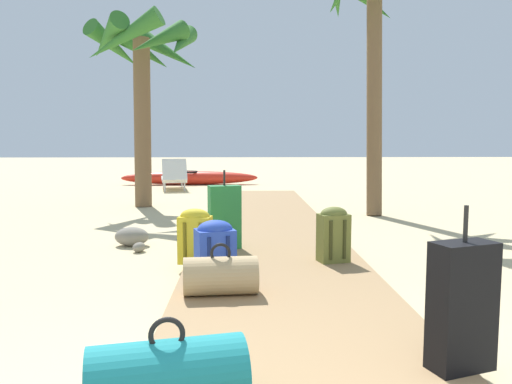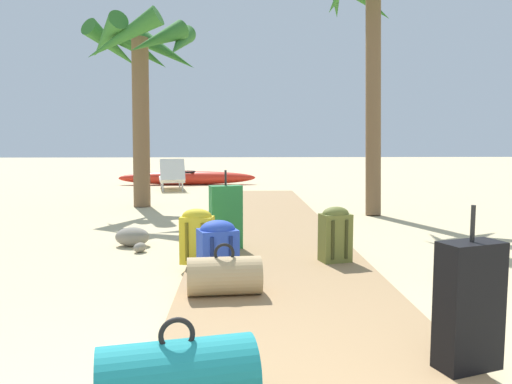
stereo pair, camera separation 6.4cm
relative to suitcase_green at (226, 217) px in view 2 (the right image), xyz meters
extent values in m
plane|color=#CCB789|center=(0.54, -0.02, -0.44)|extent=(60.00, 60.00, 0.00)
cube|color=#9E7A51|center=(0.54, 1.03, -0.40)|extent=(1.79, 10.54, 0.08)
cube|color=#237538|center=(0.00, 0.00, 0.00)|extent=(0.38, 0.26, 0.71)
cylinder|color=black|center=(0.00, 0.00, 0.44)|extent=(0.02, 0.02, 0.17)
cube|color=olive|center=(1.11, -0.65, -0.11)|extent=(0.33, 0.26, 0.48)
ellipsoid|color=olive|center=(1.11, -0.65, 0.13)|extent=(0.32, 0.25, 0.15)
cylinder|color=#333516|center=(1.06, -0.77, -0.11)|extent=(0.04, 0.04, 0.38)
cylinder|color=#333516|center=(1.20, -0.73, -0.11)|extent=(0.04, 0.04, 0.38)
cube|color=#2847B7|center=(-0.05, -1.14, -0.15)|extent=(0.40, 0.34, 0.42)
ellipsoid|color=#2847B7|center=(-0.05, -1.14, 0.07)|extent=(0.38, 0.32, 0.17)
cylinder|color=navy|center=(-0.09, -1.28, -0.15)|extent=(0.05, 0.05, 0.34)
cylinder|color=navy|center=(0.07, -1.23, -0.15)|extent=(0.05, 0.05, 0.34)
cylinder|color=tan|center=(0.02, -1.70, -0.20)|extent=(0.60, 0.35, 0.30)
torus|color=black|center=(0.02, -1.70, -0.02)|extent=(0.17, 0.04, 0.16)
cube|color=black|center=(1.36, -3.04, -0.01)|extent=(0.38, 0.28, 0.69)
cylinder|color=black|center=(1.36, -3.04, 0.43)|extent=(0.02, 0.02, 0.19)
cylinder|color=#197A7F|center=(-0.14, -3.43, -0.19)|extent=(0.75, 0.47, 0.33)
torus|color=black|center=(-0.14, -3.43, 0.01)|extent=(0.17, 0.06, 0.16)
cube|color=gold|center=(-0.27, -0.68, -0.12)|extent=(0.34, 0.24, 0.47)
ellipsoid|color=gold|center=(-0.27, -0.68, 0.11)|extent=(0.33, 0.23, 0.16)
cylinder|color=#6D5E11|center=(-0.36, -0.76, -0.12)|extent=(0.04, 0.04, 0.37)
cylinder|color=#6D5E11|center=(-0.21, -0.78, -0.12)|extent=(0.04, 0.04, 0.37)
cylinder|color=brown|center=(2.45, 3.07, 1.57)|extent=(0.26, 0.61, 4.03)
cylinder|color=brown|center=(-1.71, 4.25, 1.17)|extent=(0.32, 0.47, 3.22)
cone|color=#2D6B28|center=(-0.93, 4.18, 2.66)|extent=(0.50, 1.60, 0.94)
cone|color=#2D6B28|center=(-1.31, 4.94, 2.63)|extent=(1.54, 1.10, 1.07)
cone|color=#2D6B28|center=(-1.73, 4.79, 2.59)|extent=(1.11, 0.41, 0.91)
cone|color=#2D6B28|center=(-2.28, 4.60, 2.65)|extent=(1.02, 1.35, 0.89)
cone|color=#2D6B28|center=(-2.23, 3.88, 2.67)|extent=(1.06, 1.29, 0.80)
cone|color=#2D6B28|center=(-1.86, 3.52, 2.63)|extent=(1.54, 0.65, 1.00)
cone|color=#2D6B28|center=(-1.30, 3.80, 2.64)|extent=(1.17, 1.11, 0.85)
cube|color=white|center=(-1.57, 7.51, -0.18)|extent=(0.83, 1.48, 0.08)
cube|color=white|center=(-1.46, 6.92, 0.10)|extent=(0.67, 0.55, 0.53)
cylinder|color=silver|center=(-1.90, 8.02, -0.33)|extent=(0.04, 0.04, 0.22)
cylinder|color=silver|center=(-1.43, 8.10, -0.33)|extent=(0.04, 0.04, 0.22)
cylinder|color=silver|center=(-1.70, 6.92, -0.33)|extent=(0.04, 0.04, 0.22)
cylinder|color=silver|center=(-1.23, 7.00, -0.33)|extent=(0.04, 0.04, 0.22)
ellipsoid|color=red|center=(-1.28, 8.83, -0.24)|extent=(3.89, 0.60, 0.39)
torus|color=black|center=(-1.28, 8.83, -0.07)|extent=(0.50, 0.50, 0.05)
ellipsoid|color=gray|center=(-1.15, 0.54, -0.32)|extent=(0.44, 0.34, 0.23)
ellipsoid|color=gray|center=(2.27, -1.04, -0.30)|extent=(0.43, 0.47, 0.26)
ellipsoid|color=gray|center=(-1.00, 0.18, -0.38)|extent=(0.20, 0.21, 0.11)
camera|label=1|loc=(0.19, -5.61, 0.87)|focal=35.62mm
camera|label=2|loc=(0.13, -5.61, 0.87)|focal=35.62mm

